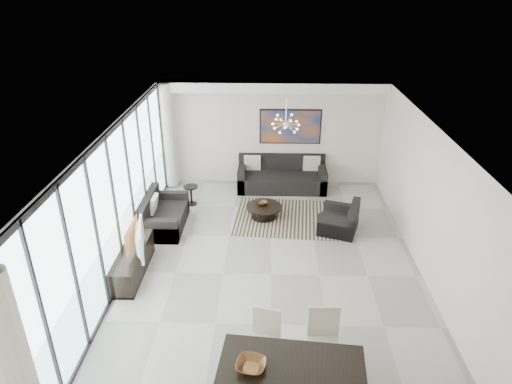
{
  "coord_description": "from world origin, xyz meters",
  "views": [
    {
      "loc": [
        -0.08,
        -7.48,
        5.44
      ],
      "look_at": [
        -0.34,
        1.19,
        1.25
      ],
      "focal_mm": 32.0,
      "sensor_mm": 36.0,
      "label": 1
    }
  ],
  "objects_px": {
    "coffee_table": "(264,211)",
    "tv_console": "(132,262)",
    "television": "(136,239)",
    "dining_table": "(292,371)",
    "sofa_main": "(282,178)"
  },
  "relations": [
    {
      "from": "coffee_table",
      "to": "sofa_main",
      "type": "distance_m",
      "value": 1.79
    },
    {
      "from": "dining_table",
      "to": "coffee_table",
      "type": "bearing_deg",
      "value": 94.6
    },
    {
      "from": "sofa_main",
      "to": "television",
      "type": "relative_size",
      "value": 2.44
    },
    {
      "from": "sofa_main",
      "to": "tv_console",
      "type": "xyz_separation_m",
      "value": [
        -3.05,
        -4.11,
        -0.03
      ]
    },
    {
      "from": "coffee_table",
      "to": "sofa_main",
      "type": "xyz_separation_m",
      "value": [
        0.47,
        1.72,
        0.12
      ]
    },
    {
      "from": "coffee_table",
      "to": "tv_console",
      "type": "bearing_deg",
      "value": -137.25
    },
    {
      "from": "tv_console",
      "to": "television",
      "type": "relative_size",
      "value": 1.71
    },
    {
      "from": "sofa_main",
      "to": "television",
      "type": "height_order",
      "value": "television"
    },
    {
      "from": "coffee_table",
      "to": "dining_table",
      "type": "distance_m",
      "value": 5.5
    },
    {
      "from": "coffee_table",
      "to": "tv_console",
      "type": "height_order",
      "value": "tv_console"
    },
    {
      "from": "sofa_main",
      "to": "tv_console",
      "type": "relative_size",
      "value": 1.42
    },
    {
      "from": "coffee_table",
      "to": "television",
      "type": "relative_size",
      "value": 0.89
    },
    {
      "from": "coffee_table",
      "to": "dining_table",
      "type": "relative_size",
      "value": 0.44
    },
    {
      "from": "television",
      "to": "dining_table",
      "type": "height_order",
      "value": "television"
    },
    {
      "from": "dining_table",
      "to": "tv_console",
      "type": "bearing_deg",
      "value": 134.56
    }
  ]
}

